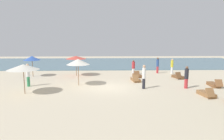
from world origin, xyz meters
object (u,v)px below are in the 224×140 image
at_px(lounger_4, 178,77).
at_px(umbrella_2, 78,62).
at_px(lounger_3, 207,94).
at_px(person_0, 28,75).
at_px(umbrella_0, 32,58).
at_px(person_1, 133,67).
at_px(person_5, 158,65).
at_px(person_4, 144,76).
at_px(person_3, 186,77).
at_px(lounger_0, 136,79).
at_px(umbrella_1, 76,57).
at_px(lounger_6, 214,84).
at_px(lounger_1, 137,75).
at_px(umbrella_3, 23,67).
at_px(person_2, 172,66).

bearing_deg(lounger_4, umbrella_2, -164.14).
distance_m(lounger_3, person_0, 14.18).
bearing_deg(umbrella_2, umbrella_0, 142.03).
relative_size(person_1, person_5, 0.91).
xyz_separation_m(lounger_3, person_0, (-13.75, 3.37, 0.85)).
height_order(person_4, person_5, person_4).
height_order(person_1, person_3, person_3).
xyz_separation_m(lounger_0, person_4, (0.24, -2.86, 0.85)).
xyz_separation_m(umbrella_1, person_5, (9.36, 1.45, -1.07)).
bearing_deg(person_4, person_3, 0.36).
distance_m(umbrella_1, person_3, 11.50).
height_order(lounger_6, person_4, person_4).
bearing_deg(umbrella_1, umbrella_0, -176.70).
height_order(person_1, person_4, person_4).
distance_m(lounger_3, person_3, 2.49).
xyz_separation_m(lounger_3, person_5, (-1.02, 9.62, 0.79)).
xyz_separation_m(lounger_1, person_4, (-0.26, -5.01, 0.86)).
distance_m(umbrella_2, umbrella_3, 4.44).
relative_size(lounger_0, person_2, 0.98).
bearing_deg(umbrella_2, person_3, -8.29).
bearing_deg(person_1, lounger_0, -94.20).
bearing_deg(lounger_3, lounger_6, 53.70).
xyz_separation_m(lounger_6, person_1, (-6.12, 5.77, 0.68)).
relative_size(lounger_0, person_1, 1.01).
bearing_deg(lounger_3, lounger_4, 86.99).
bearing_deg(lounger_3, person_3, 103.39).
xyz_separation_m(lounger_6, person_2, (-1.49, 6.48, 0.72)).
bearing_deg(umbrella_0, person_3, -21.15).
xyz_separation_m(lounger_4, person_2, (0.26, 2.91, 0.72)).
bearing_deg(person_5, lounger_6, -65.32).
bearing_deg(person_4, person_0, 173.61).
distance_m(lounger_0, lounger_3, 6.70).
bearing_deg(umbrella_3, lounger_0, 24.88).
bearing_deg(lounger_3, umbrella_0, 152.23).
xyz_separation_m(umbrella_1, person_4, (6.33, -5.89, -1.00)).
xyz_separation_m(umbrella_0, lounger_4, (15.35, -1.49, -1.82)).
xyz_separation_m(person_1, person_2, (4.63, 0.70, 0.04)).
relative_size(umbrella_1, lounger_4, 1.27).
bearing_deg(lounger_6, lounger_3, -126.30).
bearing_deg(lounger_1, lounger_3, -62.55).
bearing_deg(person_4, lounger_4, 43.27).
relative_size(lounger_6, person_5, 0.91).
height_order(umbrella_1, lounger_6, umbrella_1).
bearing_deg(person_2, person_1, -171.36).
height_order(lounger_1, person_4, person_4).
relative_size(lounger_0, person_4, 0.87).
bearing_deg(umbrella_1, lounger_3, -38.22).
xyz_separation_m(umbrella_2, person_2, (10.12, 5.71, -1.19)).
xyz_separation_m(lounger_6, person_3, (-2.64, -0.54, 0.77)).
bearing_deg(lounger_3, person_0, 166.21).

